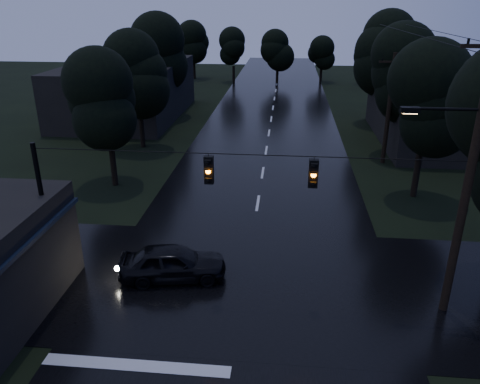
# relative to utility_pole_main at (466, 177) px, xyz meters

# --- Properties ---
(main_road) EXTENTS (12.00, 120.00, 0.02)m
(main_road) POSITION_rel_utility_pole_main_xyz_m (-7.41, 19.00, -5.26)
(main_road) COLOR black
(main_road) RESTS_ON ground
(cross_street) EXTENTS (60.00, 9.00, 0.02)m
(cross_street) POSITION_rel_utility_pole_main_xyz_m (-7.41, 1.00, -5.26)
(cross_street) COLOR black
(cross_street) RESTS_ON ground
(building_far_right) EXTENTS (10.00, 14.00, 4.40)m
(building_far_right) POSITION_rel_utility_pole_main_xyz_m (6.59, 23.00, -3.06)
(building_far_right) COLOR black
(building_far_right) RESTS_ON ground
(building_far_left) EXTENTS (10.00, 16.00, 5.00)m
(building_far_left) POSITION_rel_utility_pole_main_xyz_m (-21.41, 29.00, -2.76)
(building_far_left) COLOR black
(building_far_left) RESTS_ON ground
(utility_pole_main) EXTENTS (3.50, 0.30, 10.00)m
(utility_pole_main) POSITION_rel_utility_pole_main_xyz_m (0.00, 0.00, 0.00)
(utility_pole_main) COLOR black
(utility_pole_main) RESTS_ON ground
(utility_pole_far) EXTENTS (2.00, 0.30, 7.50)m
(utility_pole_far) POSITION_rel_utility_pole_main_xyz_m (0.89, 17.00, -1.38)
(utility_pole_far) COLOR black
(utility_pole_far) RESTS_ON ground
(anchor_pole_left) EXTENTS (0.18, 0.18, 6.00)m
(anchor_pole_left) POSITION_rel_utility_pole_main_xyz_m (-14.91, 0.00, -2.26)
(anchor_pole_left) COLOR black
(anchor_pole_left) RESTS_ON ground
(span_signals) EXTENTS (15.00, 0.37, 1.12)m
(span_signals) POSITION_rel_utility_pole_main_xyz_m (-6.85, -0.01, -0.01)
(span_signals) COLOR black
(span_signals) RESTS_ON ground
(tree_left_a) EXTENTS (3.92, 3.92, 8.26)m
(tree_left_a) POSITION_rel_utility_pole_main_xyz_m (-16.41, 11.00, -0.02)
(tree_left_a) COLOR black
(tree_left_a) RESTS_ON ground
(tree_left_b) EXTENTS (4.20, 4.20, 8.85)m
(tree_left_b) POSITION_rel_utility_pole_main_xyz_m (-17.01, 19.00, 0.36)
(tree_left_b) COLOR black
(tree_left_b) RESTS_ON ground
(tree_left_c) EXTENTS (4.48, 4.48, 9.44)m
(tree_left_c) POSITION_rel_utility_pole_main_xyz_m (-17.61, 29.00, 0.74)
(tree_left_c) COLOR black
(tree_left_c) RESTS_ON ground
(tree_right_a) EXTENTS (4.20, 4.20, 8.85)m
(tree_right_a) POSITION_rel_utility_pole_main_xyz_m (1.59, 11.00, 0.36)
(tree_right_a) COLOR black
(tree_right_a) RESTS_ON ground
(tree_right_b) EXTENTS (4.48, 4.48, 9.44)m
(tree_right_b) POSITION_rel_utility_pole_main_xyz_m (2.19, 19.00, 0.74)
(tree_right_b) COLOR black
(tree_right_b) RESTS_ON ground
(tree_right_c) EXTENTS (4.76, 4.76, 10.03)m
(tree_right_c) POSITION_rel_utility_pole_main_xyz_m (2.79, 29.00, 1.11)
(tree_right_c) COLOR black
(tree_right_c) RESTS_ON ground
(car) EXTENTS (4.54, 2.44, 1.47)m
(car) POSITION_rel_utility_pole_main_xyz_m (-10.39, 1.06, -4.52)
(car) COLOR black
(car) RESTS_ON ground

